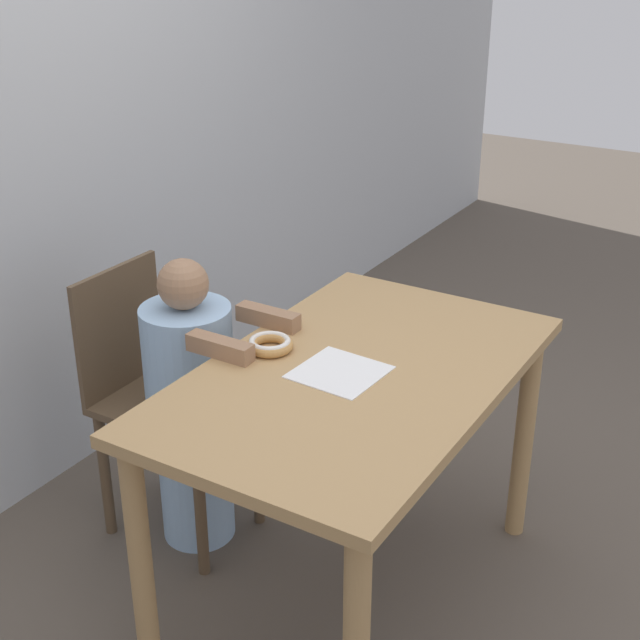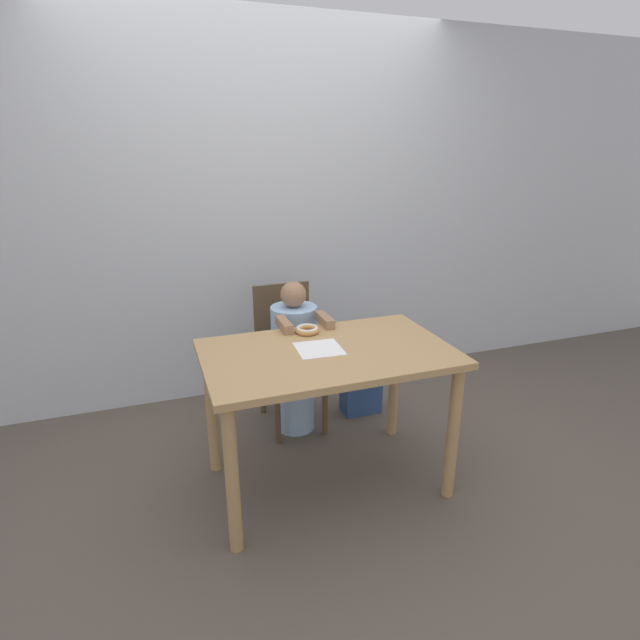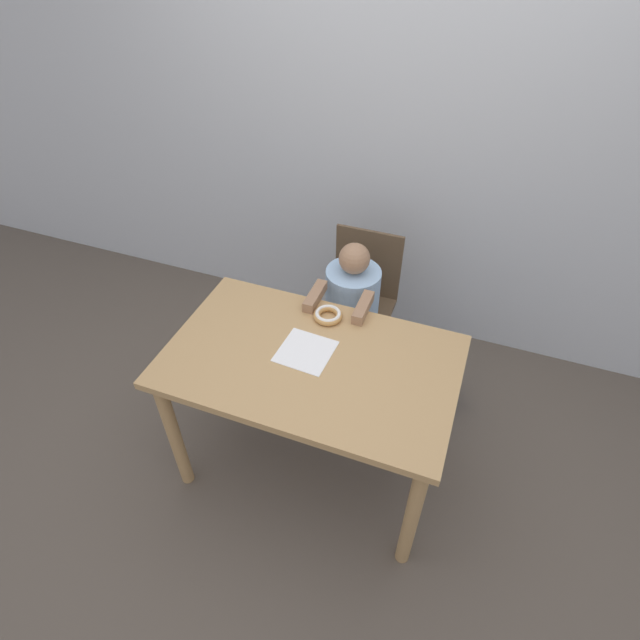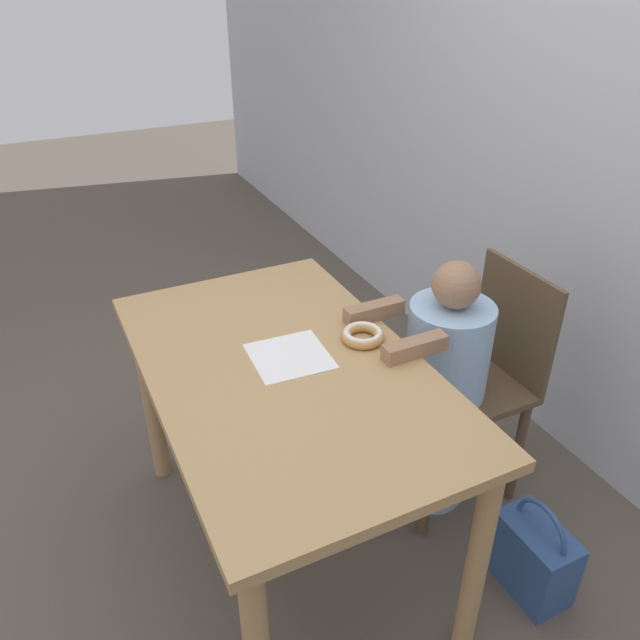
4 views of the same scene
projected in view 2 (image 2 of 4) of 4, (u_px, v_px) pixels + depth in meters
The scene contains 8 objects.
ground_plane at pixel (327, 481), 2.68m from camera, with size 12.00×12.00×0.00m, color brown.
wall_back at pixel (264, 216), 3.37m from camera, with size 8.00×0.05×2.50m.
dining_table at pixel (328, 371), 2.46m from camera, with size 1.21×0.74×0.76m.
chair at pixel (289, 353), 3.14m from camera, with size 0.37×0.45×0.88m.
child_figure at pixel (295, 360), 3.03m from camera, with size 0.28×0.45×0.96m.
donut at pixel (307, 329), 2.65m from camera, with size 0.13×0.13×0.03m.
napkin at pixel (319, 349), 2.44m from camera, with size 0.23×0.23×0.00m.
handbag at pixel (361, 393), 3.34m from camera, with size 0.25×0.15×0.36m.
Camera 2 is at (-0.78, -2.10, 1.70)m, focal length 28.00 mm.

